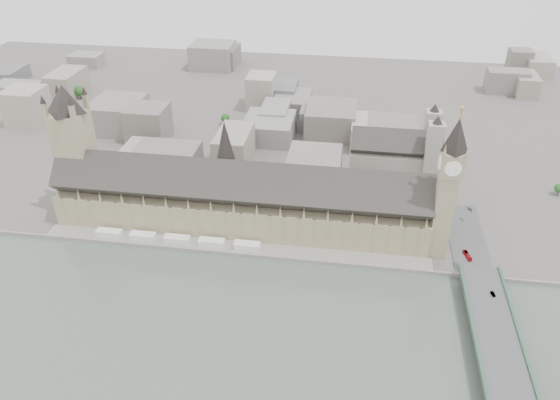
# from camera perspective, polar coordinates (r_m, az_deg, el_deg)

# --- Properties ---
(ground) EXTENTS (900.00, 900.00, 0.00)m
(ground) POSITION_cam_1_polar(r_m,az_deg,el_deg) (386.29, -4.71, -4.48)
(ground) COLOR #595651
(ground) RESTS_ON ground
(embankment_wall) EXTENTS (600.00, 1.50, 3.00)m
(embankment_wall) POSITION_cam_1_polar(r_m,az_deg,el_deg) (373.75, -5.22, -5.64)
(embankment_wall) COLOR slate
(embankment_wall) RESTS_ON ground
(river_terrace) EXTENTS (270.00, 15.00, 2.00)m
(river_terrace) POSITION_cam_1_polar(r_m,az_deg,el_deg) (379.85, -4.96, -5.02)
(river_terrace) COLOR slate
(river_terrace) RESTS_ON ground
(terrace_tents) EXTENTS (118.00, 7.00, 4.00)m
(terrace_tents) POSITION_cam_1_polar(r_m,az_deg,el_deg) (388.69, -10.73, -4.02)
(terrace_tents) COLOR white
(terrace_tents) RESTS_ON river_terrace
(palace_of_westminster) EXTENTS (265.00, 40.73, 55.44)m
(palace_of_westminster) POSITION_cam_1_polar(r_m,az_deg,el_deg) (389.52, -4.22, -0.09)
(palace_of_westminster) COLOR gray
(palace_of_westminster) RESTS_ON ground
(elizabeth_tower) EXTENTS (17.00, 17.00, 107.50)m
(elizabeth_tower) POSITION_cam_1_polar(r_m,az_deg,el_deg) (358.62, 17.21, 1.99)
(elizabeth_tower) COLOR gray
(elizabeth_tower) RESTS_ON ground
(victoria_tower) EXTENTS (30.00, 30.00, 100.00)m
(victoria_tower) POSITION_cam_1_polar(r_m,az_deg,el_deg) (421.32, -20.71, 5.44)
(victoria_tower) COLOR gray
(victoria_tower) RESTS_ON ground
(central_tower) EXTENTS (13.00, 13.00, 48.00)m
(central_tower) POSITION_cam_1_polar(r_m,az_deg,el_deg) (379.89, -5.70, 5.04)
(central_tower) COLOR gray
(central_tower) RESTS_ON ground
(westminster_bridge) EXTENTS (25.00, 325.00, 10.25)m
(westminster_bridge) POSITION_cam_1_polar(r_m,az_deg,el_deg) (320.32, 21.92, -15.22)
(westminster_bridge) COLOR #474749
(westminster_bridge) RESTS_ON ground
(westminster_abbey) EXTENTS (68.00, 36.00, 64.00)m
(westminster_abbey) POSITION_cam_1_polar(r_m,az_deg,el_deg) (447.14, 11.95, 4.07)
(westminster_abbey) COLOR gray
(westminster_abbey) RESTS_ON ground
(city_skyline_inland) EXTENTS (720.00, 360.00, 38.00)m
(city_skyline_inland) POSITION_cam_1_polar(r_m,az_deg,el_deg) (590.92, 0.52, 11.04)
(city_skyline_inland) COLOR gray
(city_skyline_inland) RESTS_ON ground
(park_trees) EXTENTS (110.00, 30.00, 15.00)m
(park_trees) POSITION_cam_1_polar(r_m,az_deg,el_deg) (432.93, -4.30, 1.08)
(park_trees) COLOR #1C4C1B
(park_trees) RESTS_ON ground
(red_bus_north) EXTENTS (5.00, 10.65, 2.89)m
(red_bus_north) POSITION_cam_1_polar(r_m,az_deg,el_deg) (374.22, 18.97, -5.51)
(red_bus_north) COLOR red
(red_bus_north) RESTS_ON westminster_bridge
(car_silver) EXTENTS (2.57, 4.72, 1.48)m
(car_silver) POSITION_cam_1_polar(r_m,az_deg,el_deg) (350.01, 21.36, -9.13)
(car_silver) COLOR gray
(car_silver) RESTS_ON westminster_bridge
(car_approach) EXTENTS (3.83, 5.37, 1.45)m
(car_approach) POSITION_cam_1_polar(r_m,az_deg,el_deg) (424.50, 19.24, -0.93)
(car_approach) COLOR gray
(car_approach) RESTS_ON westminster_bridge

